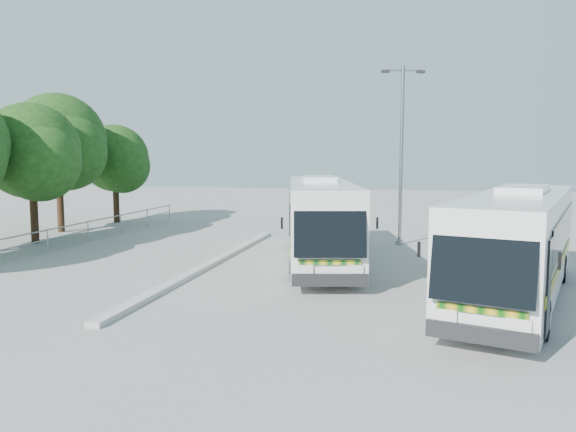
% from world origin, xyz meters
% --- Properties ---
extents(ground, '(100.00, 100.00, 0.00)m').
position_xyz_m(ground, '(0.00, 0.00, 0.00)').
color(ground, gray).
rests_on(ground, ground).
extents(kerb_divider, '(0.40, 16.00, 0.15)m').
position_xyz_m(kerb_divider, '(-2.30, 2.00, 0.07)').
color(kerb_divider, '#B2B2AD').
rests_on(kerb_divider, ground).
extents(railing, '(0.06, 22.00, 1.00)m').
position_xyz_m(railing, '(-10.00, 4.00, 0.74)').
color(railing, gray).
rests_on(railing, ground).
extents(tree_far_c, '(4.97, 4.69, 6.49)m').
position_xyz_m(tree_far_c, '(-12.12, 5.10, 4.26)').
color(tree_far_c, '#382314').
rests_on(tree_far_c, ground).
extents(tree_far_d, '(5.62, 5.30, 7.33)m').
position_xyz_m(tree_far_d, '(-13.31, 8.80, 4.82)').
color(tree_far_d, '#382314').
rests_on(tree_far_d, ground).
extents(tree_far_e, '(4.54, 4.28, 5.92)m').
position_xyz_m(tree_far_e, '(-12.63, 13.30, 3.89)').
color(tree_far_e, '#382314').
rests_on(tree_far_e, ground).
extents(coach_main, '(4.59, 11.30, 3.08)m').
position_xyz_m(coach_main, '(1.54, 3.55, 1.69)').
color(coach_main, white).
rests_on(coach_main, ground).
extents(coach_adjacent, '(5.11, 11.04, 3.02)m').
position_xyz_m(coach_adjacent, '(7.92, -0.86, 1.65)').
color(coach_adjacent, silver).
rests_on(coach_adjacent, ground).
extents(lamppost, '(1.92, 0.75, 8.04)m').
position_xyz_m(lamppost, '(4.41, 8.44, 4.43)').
color(lamppost, gray).
rests_on(lamppost, ground).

